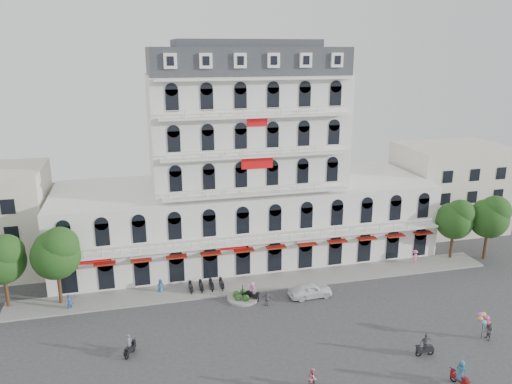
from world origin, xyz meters
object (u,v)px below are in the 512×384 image
Objects in this scene: rider_east at (461,373)px; rider_west at (130,346)px; rider_center at (252,291)px; parked_car at (310,290)px; rider_southwest at (313,380)px; balloon_vendor at (487,327)px; rider_northeast at (426,345)px.

rider_west is at bearing 48.41° from rider_east.
rider_west is 13.94m from rider_center.
rider_southwest is (-4.95, -14.13, 0.27)m from parked_car.
rider_west is 0.82× the size of balloon_vendor.
rider_southwest is at bearing -41.71° from rider_center.
rider_southwest is at bearing 14.26° from rider_northeast.
rider_southwest is 0.98× the size of rider_northeast.
parked_car is at bearing -42.37° from rider_west.
balloon_vendor is at bearing 11.18° from rider_center.
rider_center is (-11.87, 12.81, 0.06)m from rider_northeast.
rider_center is at bearing 16.15° from rider_southwest.
rider_northeast reaches higher than rider_center.
rider_east is at bearing -83.15° from rider_west.
rider_northeast is 0.86× the size of balloon_vendor.
rider_southwest is at bearing 60.71° from rider_east.
rider_northeast is (10.78, 2.09, -0.01)m from rider_southwest.
rider_west is (-18.20, -6.04, 0.10)m from parked_car.
parked_car is 17.31m from rider_east.
rider_northeast is at bearing -3.05° from rider_center.
rider_center reaches higher than rider_southwest.
balloon_vendor is at bearing -133.65° from parked_car.
rider_northeast is 1.01× the size of rider_center.
rider_east is (6.26, -16.13, 0.32)m from parked_car.
parked_car is at bearing -60.88° from rider_northeast.
rider_west is at bearing -10.74° from rider_northeast.
rider_northeast is 17.46m from rider_center.
rider_northeast is at bearing -172.56° from balloon_vendor.
rider_northeast is (5.83, -12.04, 0.26)m from parked_car.
rider_east is at bearing -88.13° from rider_southwest.
rider_northeast reaches higher than parked_car.
rider_northeast is 6.63m from balloon_vendor.
rider_east is at bearing 99.25° from rider_northeast.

